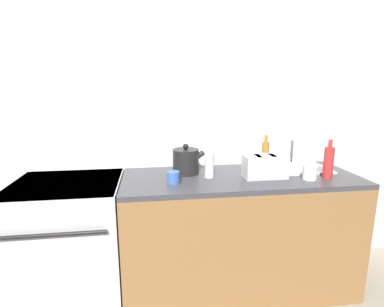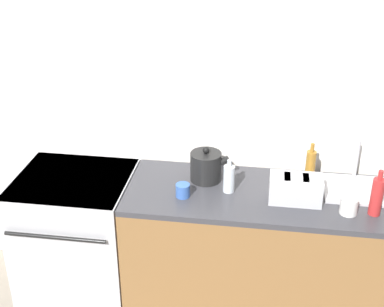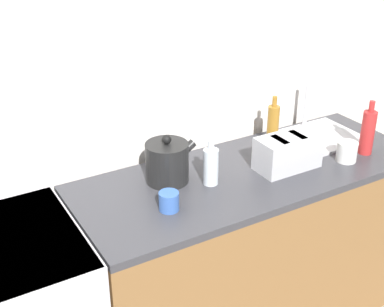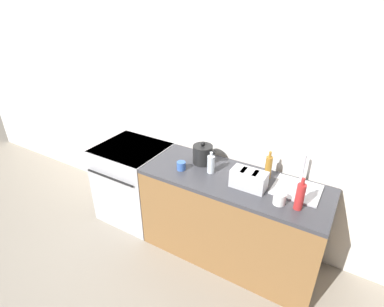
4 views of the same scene
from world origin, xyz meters
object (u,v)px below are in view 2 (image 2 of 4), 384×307
Objects in this scene: bottle_clear at (229,178)px; cup_white at (349,206)px; cup_blue at (183,190)px; bottle_amber at (310,167)px; toaster at (296,189)px; bottle_red at (377,196)px; kettle at (206,166)px; stove at (79,236)px.

cup_white is (0.69, -0.14, -0.04)m from bottle_clear.
cup_blue is 0.96m from cup_white.
cup_white is at bearing -57.71° from bottle_amber.
toaster is 1.44× the size of bottle_clear.
toaster is 1.09× the size of bottle_red.
stove is at bearing -172.43° from kettle.
bottle_red is at bearing -8.82° from bottle_clear.
kettle is 0.89m from cup_white.
bottle_clear is 0.76× the size of bottle_red.
kettle is at bearing 165.77° from bottle_red.
stove is 3.41× the size of bottle_amber.
kettle is at bearing 162.56° from cup_white.
bottle_amber reaches higher than toaster.
bottle_red is (0.84, -0.13, 0.03)m from bottle_clear.
toaster is 0.31m from cup_white.
kettle is 0.20m from bottle_clear.
bottle_red reaches higher than cup_white.
toaster is at bearing -17.78° from kettle.
stove is 3.29× the size of bottle_red.
cup_white is at bearing -17.44° from kettle.
toaster is 3.06× the size of cup_white.
bottle_clear is 0.29m from cup_blue.
cup_white is at bearing -5.19° from stove.
bottle_amber is 0.39m from cup_white.
bottle_red reaches higher than cup_blue.
bottle_clear is at bearing 20.63° from cup_blue.
bottle_red reaches higher than bottle_clear.
toaster reaches higher than cup_blue.
bottle_red reaches higher than bottle_amber.
bottle_clear is at bearing -38.31° from kettle.
bottle_red is 0.16m from cup_white.
bottle_red is (0.44, -0.08, 0.04)m from toaster.
bottle_clear is at bearing -0.52° from stove.
cup_white is (-0.14, -0.01, -0.07)m from bottle_red.
stove is 1.14m from bottle_clear.
bottle_red is at bearing -9.67° from toaster.
bottle_amber is at bearing 5.20° from kettle.
bottle_clear reaches higher than toaster.
bottle_amber is 0.52m from bottle_clear.
bottle_clear is 0.85m from bottle_red.
bottle_red reaches higher than kettle.
kettle reaches higher than cup_white.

